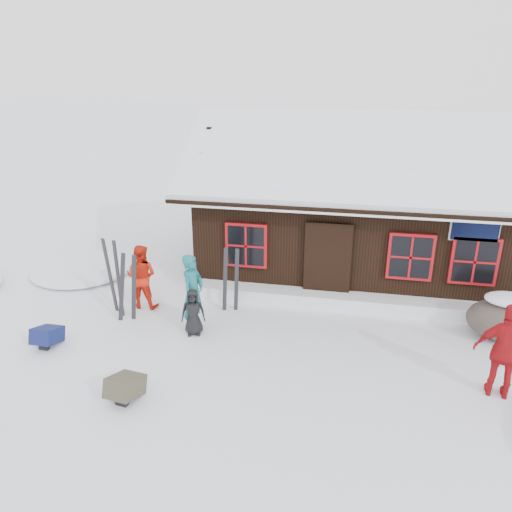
% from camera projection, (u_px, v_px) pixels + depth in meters
% --- Properties ---
extents(ground, '(120.00, 120.00, 0.00)m').
position_uv_depth(ground, '(273.00, 350.00, 10.34)').
color(ground, white).
rests_on(ground, ground).
extents(mountain_hut, '(8.90, 6.09, 4.42)m').
position_uv_depth(mountain_hut, '(356.00, 213.00, 14.03)').
color(mountain_hut, black).
rests_on(mountain_hut, ground).
extents(snow_drift, '(7.60, 0.60, 0.35)m').
position_uv_depth(snow_drift, '(350.00, 301.00, 12.06)').
color(snow_drift, white).
rests_on(snow_drift, ground).
extents(snow_mounds, '(20.60, 13.20, 0.48)m').
position_uv_depth(snow_mounds, '(356.00, 315.00, 11.74)').
color(snow_mounds, white).
rests_on(snow_mounds, ground).
extents(skier_teal, '(0.55, 0.72, 1.76)m').
position_uv_depth(skier_teal, '(193.00, 293.00, 10.86)').
color(skier_teal, '#166169').
rests_on(skier_teal, ground).
extents(skier_orange_left, '(0.77, 0.60, 1.58)m').
position_uv_depth(skier_orange_left, '(141.00, 276.00, 11.90)').
color(skier_orange_left, red).
rests_on(skier_orange_left, ground).
extents(skier_orange_right, '(1.12, 0.63, 1.80)m').
position_uv_depth(skier_orange_right, '(506.00, 352.00, 8.63)').
color(skier_orange_right, '#AC1117').
rests_on(skier_orange_right, ground).
extents(skier_crouched, '(0.59, 0.46, 1.07)m').
position_uv_depth(skier_crouched, '(193.00, 312.00, 10.76)').
color(skier_crouched, black).
rests_on(skier_crouched, ground).
extents(boulder, '(1.58, 1.18, 0.92)m').
position_uv_depth(boulder, '(505.00, 319.00, 10.63)').
color(boulder, '#554A44').
rests_on(boulder, ground).
extents(ski_pair_left, '(0.57, 0.16, 1.70)m').
position_uv_depth(ski_pair_left, '(128.00, 288.00, 11.25)').
color(ski_pair_left, black).
rests_on(ski_pair_left, ground).
extents(ski_pair_mid, '(0.51, 0.27, 1.88)m').
position_uv_depth(ski_pair_mid, '(114.00, 278.00, 11.57)').
color(ski_pair_mid, black).
rests_on(ski_pair_mid, ground).
extents(ski_pair_right, '(0.43, 0.10, 1.64)m').
position_uv_depth(ski_pair_right, '(231.00, 281.00, 11.71)').
color(ski_pair_right, black).
rests_on(ski_pair_right, ground).
extents(ski_poles, '(0.24, 0.12, 1.33)m').
position_uv_depth(ski_poles, '(507.00, 337.00, 9.60)').
color(ski_poles, black).
rests_on(ski_poles, ground).
extents(backpack_blue, '(0.46, 0.60, 0.33)m').
position_uv_depth(backpack_blue, '(48.00, 338.00, 10.45)').
color(backpack_blue, '#111A4D').
rests_on(backpack_blue, ground).
extents(backpack_olive, '(0.58, 0.71, 0.35)m').
position_uv_depth(backpack_olive, '(126.00, 390.00, 8.80)').
color(backpack_olive, '#403C2E').
rests_on(backpack_olive, ground).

